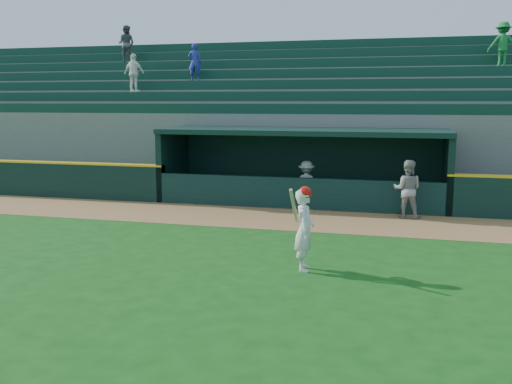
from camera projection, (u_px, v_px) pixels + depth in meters
ground at (236, 266)px, 11.78m from camera, size 120.00×120.00×0.00m
warning_track at (285, 219)px, 16.46m from camera, size 40.00×3.00×0.01m
dugout_player_front at (407, 189)px, 16.46m from camera, size 0.86×0.69×1.70m
dugout_player_inside at (306, 184)px, 18.35m from camera, size 1.00×0.64×1.47m
dugout at (304, 161)px, 19.21m from camera, size 9.40×2.80×2.46m
stands at (324, 125)px, 23.40m from camera, size 34.50×6.25×7.53m
batter_at_plate at (304, 228)px, 11.37m from camera, size 0.48×0.81×1.72m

